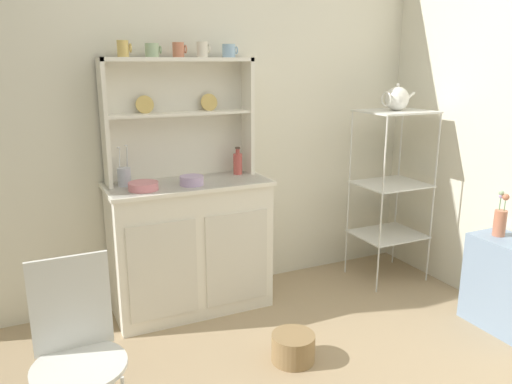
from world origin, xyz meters
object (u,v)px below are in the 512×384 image
at_px(jam_bottle, 238,163).
at_px(flower_vase, 500,220).
at_px(cup_gold_0, 123,49).
at_px(bowl_mixing_large, 143,186).
at_px(porcelain_teapot, 397,99).
at_px(hutch_shelf_unit, 178,110).
at_px(floor_basket, 293,347).
at_px(wire_chair, 76,344).
at_px(hutch_cabinet, 190,245).
at_px(utensil_jar, 124,176).
at_px(side_shelf_blue, 510,286).
at_px(bakers_rack, 392,176).

distance_m(jam_bottle, flower_vase, 1.66).
bearing_deg(jam_bottle, cup_gold_0, 177.04).
distance_m(bowl_mixing_large, porcelain_teapot, 1.83).
height_order(hutch_shelf_unit, floor_basket, hutch_shelf_unit).
bearing_deg(bowl_mixing_large, porcelain_teapot, -2.49).
relative_size(floor_basket, bowl_mixing_large, 1.36).
bearing_deg(wire_chair, porcelain_teapot, 11.65).
bearing_deg(hutch_cabinet, floor_basket, -69.75).
distance_m(hutch_cabinet, hutch_shelf_unit, 0.86).
height_order(bowl_mixing_large, jam_bottle, jam_bottle).
distance_m(wire_chair, utensil_jar, 1.27).
xyz_separation_m(cup_gold_0, bowl_mixing_large, (0.03, -0.20, -0.78)).
relative_size(side_shelf_blue, utensil_jar, 2.26).
distance_m(utensil_jar, flower_vase, 2.27).
xyz_separation_m(floor_basket, bowl_mixing_large, (-0.60, 0.75, 0.80)).
xyz_separation_m(hutch_shelf_unit, porcelain_teapot, (1.47, -0.31, 0.04)).
bearing_deg(floor_basket, bakers_rack, 29.75).
bearing_deg(floor_basket, jam_bottle, 85.56).
relative_size(bakers_rack, utensil_jar, 5.04).
xyz_separation_m(wire_chair, cup_gold_0, (0.48, 1.18, 1.13)).
height_order(side_shelf_blue, bowl_mixing_large, bowl_mixing_large).
bearing_deg(floor_basket, side_shelf_blue, -10.56).
bearing_deg(bakers_rack, wire_chair, -158.32).
xyz_separation_m(hutch_cabinet, porcelain_teapot, (1.47, -0.15, 0.89)).
bearing_deg(floor_basket, flower_vase, -5.51).
xyz_separation_m(floor_basket, flower_vase, (1.34, -0.13, 0.58)).
relative_size(wire_chair, jam_bottle, 4.67).
xyz_separation_m(utensil_jar, porcelain_teapot, (1.85, -0.23, 0.42)).
xyz_separation_m(hutch_shelf_unit, flower_vase, (1.64, -1.11, -0.63)).
bearing_deg(floor_basket, utensil_jar, 126.95).
height_order(bakers_rack, flower_vase, bakers_rack).
xyz_separation_m(floor_basket, cup_gold_0, (-0.62, 0.94, 1.57)).
height_order(wire_chair, floor_basket, wire_chair).
distance_m(side_shelf_blue, jam_bottle, 1.83).
height_order(hutch_cabinet, bowl_mixing_large, bowl_mixing_large).
bearing_deg(wire_chair, bakers_rack, 11.64).
bearing_deg(porcelain_teapot, cup_gold_0, 171.37).
distance_m(hutch_cabinet, porcelain_teapot, 1.73).
relative_size(bowl_mixing_large, jam_bottle, 0.96).
bearing_deg(utensil_jar, hutch_cabinet, -11.83).
xyz_separation_m(side_shelf_blue, utensil_jar, (-2.01, 1.15, 0.63)).
bearing_deg(bowl_mixing_large, floor_basket, -51.36).
distance_m(side_shelf_blue, cup_gold_0, 2.67).
height_order(side_shelf_blue, flower_vase, flower_vase).
xyz_separation_m(hutch_shelf_unit, jam_bottle, (0.37, -0.08, -0.36)).
bearing_deg(wire_chair, hutch_shelf_unit, 46.65).
bearing_deg(wire_chair, utensil_jar, 59.26).
height_order(bowl_mixing_large, flower_vase, bowl_mixing_large).
distance_m(wire_chair, porcelain_teapot, 2.58).
distance_m(porcelain_teapot, flower_vase, 1.06).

